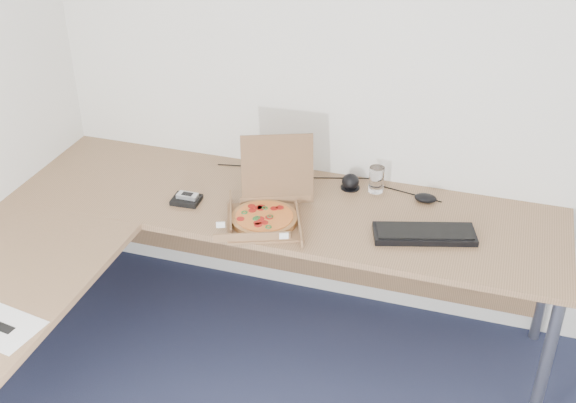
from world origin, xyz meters
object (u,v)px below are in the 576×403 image
(pizza_box, at_px, (266,213))
(keyboard, at_px, (424,234))
(desk, at_px, (181,248))
(wallet, at_px, (186,200))
(drinking_glass, at_px, (376,179))

(pizza_box, xyz_separation_m, keyboard, (0.68, 0.08, -0.03))
(desk, bearing_deg, pizza_box, 43.02)
(desk, relative_size, pizza_box, 6.67)
(desk, height_order, keyboard, keyboard)
(pizza_box, relative_size, wallet, 3.00)
(desk, bearing_deg, keyboard, 19.73)
(desk, xyz_separation_m, pizza_box, (0.29, 0.27, 0.07))
(pizza_box, distance_m, wallet, 0.40)
(pizza_box, relative_size, keyboard, 0.88)
(drinking_glass, distance_m, wallet, 0.88)
(pizza_box, xyz_separation_m, wallet, (-0.40, 0.04, -0.03))
(drinking_glass, relative_size, wallet, 0.99)
(keyboard, distance_m, wallet, 1.08)
(drinking_glass, height_order, wallet, drinking_glass)
(desk, relative_size, drinking_glass, 20.17)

